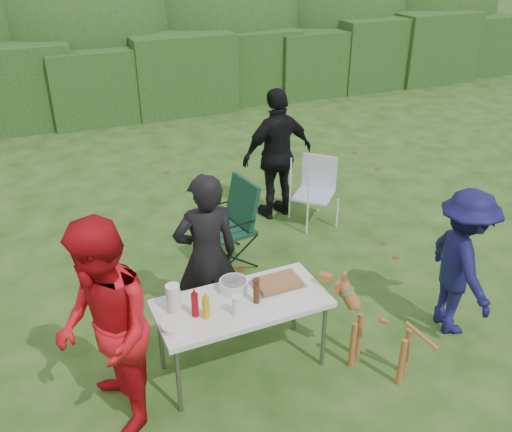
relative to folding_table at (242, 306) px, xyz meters
name	(u,v)px	position (x,y,z in m)	size (l,w,h in m)	color
ground	(257,343)	(0.25, 0.23, -0.69)	(80.00, 80.00, 0.00)	#1E4211
hedge_row	(102,78)	(0.25, 8.23, 0.16)	(22.00, 1.40, 1.70)	#23471C
shrub_backdrop	(85,30)	(0.25, 9.83, 0.91)	(20.00, 2.60, 3.20)	#3D6628
folding_table	(242,306)	(0.00, 0.00, 0.00)	(1.50, 0.70, 0.74)	silver
person_cook	(207,257)	(-0.09, 0.65, 0.16)	(0.62, 0.41, 1.70)	black
person_red_jacket	(105,333)	(-1.18, -0.17, 0.24)	(0.90, 0.70, 1.85)	red
person_black_puffy	(278,155)	(1.63, 2.63, 0.22)	(1.06, 0.44, 1.81)	black
child	(462,263)	(2.15, -0.33, 0.07)	(0.98, 0.56, 1.52)	#111144
dog	(382,333)	(1.11, -0.54, -0.26)	(0.90, 0.36, 0.85)	#9B582C
camping_chair	(225,225)	(0.50, 1.71, -0.16)	(0.66, 0.66, 1.05)	#133926
lawn_chair	(314,192)	(1.97, 2.20, -0.22)	(0.55, 0.55, 0.92)	#5792CB
food_tray	(278,284)	(0.39, 0.08, 0.06)	(0.45, 0.30, 0.02)	#B7B7BA
focaccia_bread	(278,282)	(0.39, 0.08, 0.09)	(0.40, 0.26, 0.04)	#97653A
mustard_bottle	(206,308)	(-0.35, -0.08, 0.15)	(0.06, 0.06, 0.20)	#CAA00B
ketchup_bottle	(195,305)	(-0.43, -0.03, 0.16)	(0.06, 0.06, 0.22)	maroon
beer_bottle	(256,291)	(0.11, -0.07, 0.17)	(0.06, 0.06, 0.24)	#47230F
paper_towel_roll	(173,298)	(-0.57, 0.11, 0.18)	(0.12, 0.12, 0.26)	white
cup_stack	(237,306)	(-0.11, -0.15, 0.14)	(0.08, 0.08, 0.18)	white
pasta_bowl	(234,285)	(0.00, 0.18, 0.10)	(0.26, 0.26, 0.10)	silver
plate_stack	(176,325)	(-0.62, -0.11, 0.08)	(0.24, 0.24, 0.05)	white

